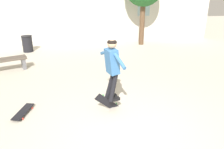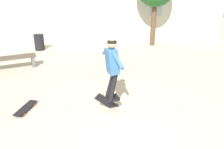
{
  "view_description": "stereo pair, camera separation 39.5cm",
  "coord_description": "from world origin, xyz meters",
  "px_view_note": "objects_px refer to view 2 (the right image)",
  "views": [
    {
      "loc": [
        -0.92,
        -3.9,
        2.85
      ],
      "look_at": [
        -0.21,
        0.84,
        0.98
      ],
      "focal_mm": 35.0,
      "sensor_mm": 36.0,
      "label": 1
    },
    {
      "loc": [
        -0.53,
        -3.94,
        2.85
      ],
      "look_at": [
        -0.21,
        0.84,
        0.98
      ],
      "focal_mm": 35.0,
      "sensor_mm": 36.0,
      "label": 2
    }
  ],
  "objects_px": {
    "trash_bin": "(39,42)",
    "skater": "(112,65)",
    "park_bench": "(9,60)",
    "skateboard_flipping": "(108,103)",
    "skateboard_resting": "(26,108)"
  },
  "relations": [
    {
      "from": "skateboard_resting",
      "to": "skater",
      "type": "bearing_deg",
      "value": -79.72
    },
    {
      "from": "skateboard_flipping",
      "to": "skater",
      "type": "bearing_deg",
      "value": -74.15
    },
    {
      "from": "skateboard_resting",
      "to": "trash_bin",
      "type": "bearing_deg",
      "value": 24.69
    },
    {
      "from": "trash_bin",
      "to": "skateboard_resting",
      "type": "relative_size",
      "value": 0.96
    },
    {
      "from": "skater",
      "to": "trash_bin",
      "type": "bearing_deg",
      "value": 101.66
    },
    {
      "from": "park_bench",
      "to": "trash_bin",
      "type": "xyz_separation_m",
      "value": [
        0.42,
        2.88,
        0.05
      ]
    },
    {
      "from": "trash_bin",
      "to": "skater",
      "type": "xyz_separation_m",
      "value": [
        3.25,
        -6.18,
        0.81
      ]
    },
    {
      "from": "park_bench",
      "to": "skater",
      "type": "xyz_separation_m",
      "value": [
        3.67,
        -3.31,
        0.86
      ]
    },
    {
      "from": "park_bench",
      "to": "skateboard_resting",
      "type": "distance_m",
      "value": 3.49
    },
    {
      "from": "park_bench",
      "to": "trash_bin",
      "type": "height_order",
      "value": "trash_bin"
    },
    {
      "from": "skater",
      "to": "park_bench",
      "type": "bearing_deg",
      "value": 121.9
    },
    {
      "from": "skateboard_flipping",
      "to": "skateboard_resting",
      "type": "distance_m",
      "value": 2.09
    },
    {
      "from": "skateboard_flipping",
      "to": "skateboard_resting",
      "type": "xyz_separation_m",
      "value": [
        -2.09,
        0.07,
        -0.1
      ]
    },
    {
      "from": "skater",
      "to": "skateboard_flipping",
      "type": "distance_m",
      "value": 1.07
    },
    {
      "from": "park_bench",
      "to": "trash_bin",
      "type": "distance_m",
      "value": 2.91
    }
  ]
}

